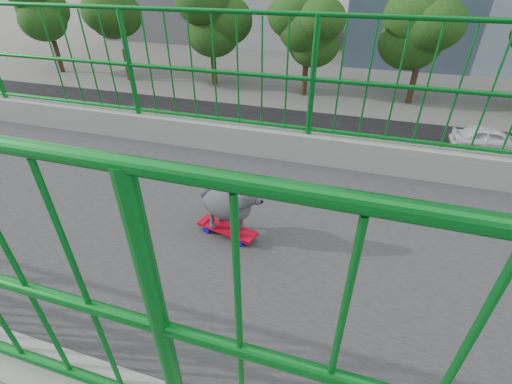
{
  "coord_description": "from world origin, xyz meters",
  "views": [
    {
      "loc": [
        1.93,
        0.46,
        8.75
      ],
      "look_at": [
        -0.58,
        -0.31,
        7.03
      ],
      "focal_mm": 24.32,
      "sensor_mm": 36.0,
      "label": 1
    }
  ],
  "objects_px": {
    "skateboard": "(227,229)",
    "car_3": "(164,122)",
    "car_2": "(63,133)",
    "car_4": "(491,139)",
    "car_1": "(425,231)",
    "car_5": "(51,215)",
    "car_6": "(193,189)",
    "poodle": "(229,203)",
    "car_0": "(112,229)"
  },
  "relations": [
    {
      "from": "poodle",
      "to": "car_6",
      "type": "xyz_separation_m",
      "value": [
        -9.22,
        -5.44,
        -6.56
      ]
    },
    {
      "from": "car_1",
      "to": "car_4",
      "type": "height_order",
      "value": "car_1"
    },
    {
      "from": "car_1",
      "to": "car_6",
      "type": "bearing_deg",
      "value": -90.0
    },
    {
      "from": "car_2",
      "to": "car_5",
      "type": "distance_m",
      "value": 8.24
    },
    {
      "from": "car_2",
      "to": "car_5",
      "type": "bearing_deg",
      "value": -140.95
    },
    {
      "from": "car_1",
      "to": "car_6",
      "type": "height_order",
      "value": "car_6"
    },
    {
      "from": "skateboard",
      "to": "car_1",
      "type": "xyz_separation_m",
      "value": [
        -9.21,
        3.84,
        -6.36
      ]
    },
    {
      "from": "poodle",
      "to": "car_0",
      "type": "height_order",
      "value": "poodle"
    },
    {
      "from": "car_3",
      "to": "car_5",
      "type": "xyz_separation_m",
      "value": [
        9.6,
        0.47,
        -0.08
      ]
    },
    {
      "from": "car_5",
      "to": "car_6",
      "type": "relative_size",
      "value": 0.74
    },
    {
      "from": "skateboard",
      "to": "car_3",
      "type": "distance_m",
      "value": 19.8
    },
    {
      "from": "poodle",
      "to": "car_1",
      "type": "relative_size",
      "value": 0.13
    },
    {
      "from": "car_3",
      "to": "car_0",
      "type": "bearing_deg",
      "value": -161.2
    },
    {
      "from": "car_1",
      "to": "car_3",
      "type": "distance_m",
      "value": 15.62
    },
    {
      "from": "car_2",
      "to": "car_3",
      "type": "distance_m",
      "value": 5.7
    },
    {
      "from": "car_0",
      "to": "car_6",
      "type": "bearing_deg",
      "value": 151.64
    },
    {
      "from": "car_2",
      "to": "car_4",
      "type": "xyz_separation_m",
      "value": [
        -6.4,
        23.26,
        -0.05
      ]
    },
    {
      "from": "car_6",
      "to": "car_2",
      "type": "bearing_deg",
      "value": -108.23
    },
    {
      "from": "car_1",
      "to": "car_4",
      "type": "xyz_separation_m",
      "value": [
        -9.6,
        4.28,
        -0.01
      ]
    },
    {
      "from": "car_1",
      "to": "car_3",
      "type": "relative_size",
      "value": 0.83
    },
    {
      "from": "poodle",
      "to": "car_6",
      "type": "height_order",
      "value": "poodle"
    },
    {
      "from": "skateboard",
      "to": "car_3",
      "type": "xyz_separation_m",
      "value": [
        -15.61,
        -10.4,
        -6.32
      ]
    },
    {
      "from": "car_2",
      "to": "car_1",
      "type": "bearing_deg",
      "value": -99.57
    },
    {
      "from": "car_5",
      "to": "car_4",
      "type": "bearing_deg",
      "value": 125.32
    },
    {
      "from": "car_1",
      "to": "car_0",
      "type": "bearing_deg",
      "value": -73.75
    },
    {
      "from": "skateboard",
      "to": "poodle",
      "type": "height_order",
      "value": "poodle"
    },
    {
      "from": "car_1",
      "to": "car_6",
      "type": "distance_m",
      "value": 9.25
    },
    {
      "from": "car_5",
      "to": "car_2",
      "type": "bearing_deg",
      "value": -140.95
    },
    {
      "from": "car_4",
      "to": "car_6",
      "type": "height_order",
      "value": "car_6"
    },
    {
      "from": "car_6",
      "to": "poodle",
      "type": "bearing_deg",
      "value": 30.54
    },
    {
      "from": "car_5",
      "to": "car_6",
      "type": "height_order",
      "value": "car_6"
    },
    {
      "from": "car_2",
      "to": "car_4",
      "type": "bearing_deg",
      "value": -74.61
    },
    {
      "from": "car_0",
      "to": "car_2",
      "type": "bearing_deg",
      "value": -128.69
    },
    {
      "from": "car_6",
      "to": "car_1",
      "type": "bearing_deg",
      "value": 90.0
    },
    {
      "from": "car_1",
      "to": "car_4",
      "type": "bearing_deg",
      "value": 155.95
    },
    {
      "from": "car_1",
      "to": "car_4",
      "type": "relative_size",
      "value": 1.05
    },
    {
      "from": "poodle",
      "to": "car_0",
      "type": "xyz_separation_m",
      "value": [
        -6.02,
        -7.16,
        -6.64
      ]
    },
    {
      "from": "skateboard",
      "to": "car_5",
      "type": "xyz_separation_m",
      "value": [
        -6.01,
        -9.93,
        -6.4
      ]
    },
    {
      "from": "car_0",
      "to": "car_1",
      "type": "height_order",
      "value": "car_1"
    },
    {
      "from": "skateboard",
      "to": "poodle",
      "type": "distance_m",
      "value": 0.26
    },
    {
      "from": "poodle",
      "to": "skateboard",
      "type": "bearing_deg",
      "value": -90.0
    },
    {
      "from": "skateboard",
      "to": "car_4",
      "type": "xyz_separation_m",
      "value": [
        -18.81,
        8.13,
        -6.37
      ]
    },
    {
      "from": "car_1",
      "to": "car_6",
      "type": "relative_size",
      "value": 0.78
    },
    {
      "from": "car_4",
      "to": "car_5",
      "type": "relative_size",
      "value": 1.01
    },
    {
      "from": "car_3",
      "to": "car_5",
      "type": "bearing_deg",
      "value": -177.2
    },
    {
      "from": "car_4",
      "to": "skateboard",
      "type": "bearing_deg",
      "value": 156.63
    },
    {
      "from": "car_2",
      "to": "car_6",
      "type": "xyz_separation_m",
      "value": [
        3.2,
        9.72,
        0.01
      ]
    },
    {
      "from": "car_2",
      "to": "car_4",
      "type": "distance_m",
      "value": 24.12
    },
    {
      "from": "car_0",
      "to": "car_2",
      "type": "height_order",
      "value": "car_2"
    },
    {
      "from": "car_2",
      "to": "car_3",
      "type": "bearing_deg",
      "value": -55.88
    }
  ]
}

